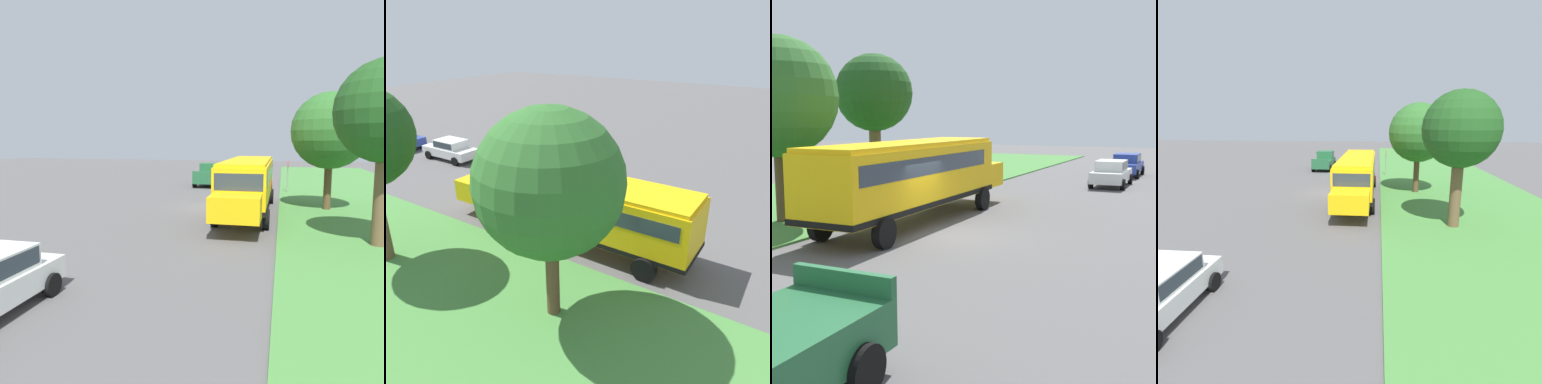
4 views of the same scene
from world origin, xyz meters
The scene contains 8 objects.
ground_plane centered at (0.00, 0.00, 0.00)m, with size 120.00×120.00×0.00m, color #565454.
grass_verge centered at (-10.00, 0.00, 0.04)m, with size 12.00×80.00×0.08m, color #47843D.
school_bus centered at (-2.22, 1.41, 1.92)m, with size 2.84×12.42×3.16m.
car_white_nearest centered at (2.80, 16.09, 0.88)m, with size 2.02×4.40×1.56m.
pickup_truck centered at (2.70, -12.26, 1.07)m, with size 2.28×5.40×2.10m.
oak_tree_beside_bus centered at (-6.86, -0.77, 4.83)m, with size 4.61×4.61×7.16m.
oak_tree_roadside_mid centered at (-7.92, 7.40, 5.24)m, with size 4.01×4.01×7.36m.
stop_sign centered at (-4.60, -8.21, 1.74)m, with size 0.08×0.68×2.74m.
Camera 4 is at (-3.74, 23.60, 5.82)m, focal length 28.00 mm.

